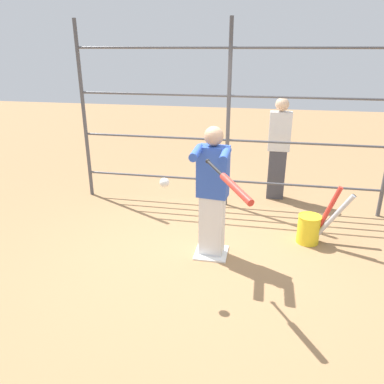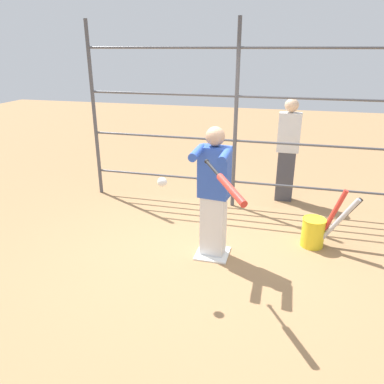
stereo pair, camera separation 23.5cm
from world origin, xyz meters
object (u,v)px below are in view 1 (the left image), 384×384
at_px(softball_in_flight, 164,183).
at_px(baseball_bat_swinging, 232,185).
at_px(batter, 212,189).
at_px(bat_bucket, 313,226).
at_px(bystander_behind_fence, 279,148).

bearing_deg(softball_in_flight, baseball_bat_swinging, 167.79).
relative_size(batter, baseball_bat_swinging, 2.06).
height_order(batter, bat_bucket, batter).
distance_m(baseball_bat_swinging, softball_in_flight, 0.70).
height_order(bat_bucket, bystander_behind_fence, bystander_behind_fence).
xyz_separation_m(softball_in_flight, bystander_behind_fence, (-1.18, -2.80, -0.30)).
bearing_deg(bat_bucket, baseball_bat_swinging, 55.72).
height_order(softball_in_flight, bat_bucket, softball_in_flight).
bearing_deg(baseball_bat_swinging, softball_in_flight, -12.21).
relative_size(baseball_bat_swinging, bat_bucket, 0.94).
distance_m(baseball_bat_swinging, bat_bucket, 2.00).
bearing_deg(baseball_bat_swinging, bystander_behind_fence, -99.70).
relative_size(batter, softball_in_flight, 16.78).
relative_size(baseball_bat_swinging, bystander_behind_fence, 0.46).
bearing_deg(softball_in_flight, bat_bucket, -142.27).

